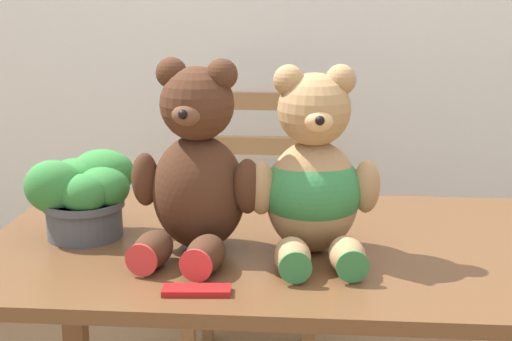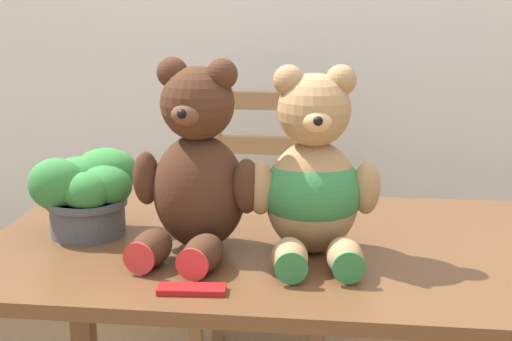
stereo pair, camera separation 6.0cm
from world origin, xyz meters
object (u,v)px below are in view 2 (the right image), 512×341
at_px(teddy_bear_right, 313,181).
at_px(potted_plant, 88,191).
at_px(wooden_chair_behind, 264,234).
at_px(teddy_bear_left, 196,170).
at_px(chocolate_bar, 192,289).

bearing_deg(teddy_bear_right, potted_plant, -14.60).
bearing_deg(potted_plant, wooden_chair_behind, 65.55).
xyz_separation_m(teddy_bear_right, potted_plant, (-0.52, 0.06, -0.06)).
xyz_separation_m(teddy_bear_left, chocolate_bar, (0.03, -0.23, -0.17)).
bearing_deg(teddy_bear_left, chocolate_bar, 108.11).
distance_m(teddy_bear_left, chocolate_bar, 0.29).
bearing_deg(teddy_bear_left, potted_plant, -4.50).
bearing_deg(chocolate_bar, teddy_bear_left, 98.41).
xyz_separation_m(wooden_chair_behind, teddy_bear_right, (0.19, -0.80, 0.41)).
height_order(teddy_bear_left, chocolate_bar, teddy_bear_left).
relative_size(wooden_chair_behind, teddy_bear_right, 2.42).
bearing_deg(chocolate_bar, teddy_bear_right, 47.39).
distance_m(potted_plant, chocolate_bar, 0.44).
distance_m(wooden_chair_behind, potted_plant, 0.88).
relative_size(teddy_bear_left, chocolate_bar, 3.24).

